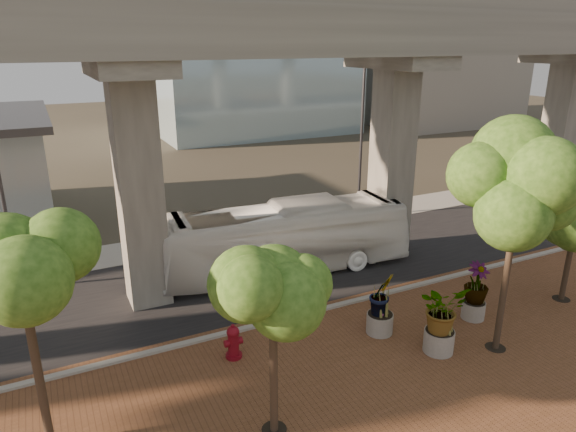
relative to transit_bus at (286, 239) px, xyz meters
name	(u,v)px	position (x,y,z in m)	size (l,w,h in m)	color
ground	(300,290)	(-0.30, -2.02, -1.62)	(160.00, 160.00, 0.00)	#393529
brick_plaza	(424,400)	(-0.30, -10.02, -1.59)	(70.00, 13.00, 0.06)	brown
asphalt_road	(280,272)	(-0.30, -0.02, -1.60)	(90.00, 8.00, 0.04)	black
curb_strip	(323,309)	(-0.30, -4.02, -1.54)	(70.00, 0.25, 0.16)	#9E9B93
far_sidewalk	(238,234)	(-0.30, 5.48, -1.59)	(90.00, 3.00, 0.06)	#9E9B93
transit_viaduct	(280,114)	(-0.30, -0.02, 5.67)	(72.00, 5.60, 12.40)	gray
midrise_block	(436,26)	(37.70, 33.98, 10.38)	(18.00, 16.00, 24.00)	gray
transit_bus	(286,239)	(0.00, 0.00, 0.00)	(2.73, 11.61, 3.24)	white
parked_car	(550,191)	(20.37, 1.98, -0.79)	(1.74, 5.03, 1.65)	black
fire_hydrant	(233,342)	(-4.62, -5.47, -0.97)	(0.62, 0.56, 1.24)	maroon
planter_front	(442,312)	(1.81, -8.24, -0.03)	(2.28, 2.28, 2.51)	gray
planter_right	(476,285)	(4.56, -7.09, -0.18)	(2.14, 2.14, 2.28)	gray
planter_left	(381,297)	(0.71, -6.35, -0.12)	(2.15, 2.15, 2.36)	gray
street_tree_far_west	(20,275)	(-10.36, -7.14, 3.40)	(3.42, 3.42, 6.55)	#493629
street_tree_near_west	(273,298)	(-4.83, -9.18, 2.49)	(3.44, 3.44, 5.63)	#493629
street_tree_near_east	(518,195)	(3.76, -8.97, 3.98)	(4.33, 4.33, 7.53)	#493629
streetlamp_east	(363,130)	(7.40, 5.01, 3.73)	(0.45, 1.33, 9.17)	#2F2F34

